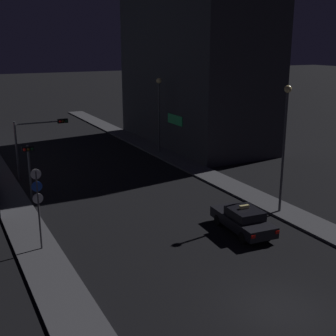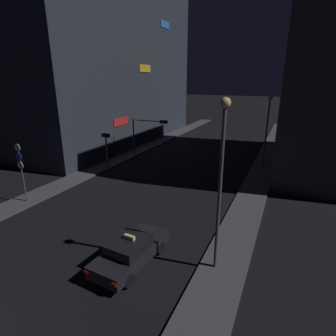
% 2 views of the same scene
% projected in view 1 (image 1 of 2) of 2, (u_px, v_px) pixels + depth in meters
% --- Properties ---
extents(ground_plane, '(300.00, 300.00, 0.00)m').
position_uv_depth(ground_plane, '(279.00, 309.00, 18.19)').
color(ground_plane, black).
extents(sidewalk_right, '(2.19, 57.52, 0.14)m').
position_uv_depth(sidewalk_right, '(157.00, 151.00, 44.41)').
color(sidewalk_right, '#424247').
rests_on(sidewalk_right, ground_plane).
extents(building_facade_right, '(8.51, 19.20, 18.58)m').
position_uv_depth(building_facade_right, '(194.00, 53.00, 46.03)').
color(building_facade_right, '#333338').
rests_on(building_facade_right, ground_plane).
extents(taxi, '(2.12, 4.57, 1.62)m').
position_uv_depth(taxi, '(243.00, 220.00, 25.44)').
color(taxi, black).
rests_on(taxi, ground_plane).
extents(traffic_light_overhead, '(4.17, 0.42, 4.64)m').
position_uv_depth(traffic_light_overhead, '(38.00, 135.00, 35.00)').
color(traffic_light_overhead, '#47474C').
rests_on(traffic_light_overhead, ground_plane).
extents(traffic_light_left_kerb, '(0.80, 0.42, 3.82)m').
position_uv_depth(traffic_light_left_kerb, '(29.00, 161.00, 30.18)').
color(traffic_light_left_kerb, '#47474C').
rests_on(traffic_light_left_kerb, ground_plane).
extents(sign_pole_left, '(0.54, 0.10, 4.26)m').
position_uv_depth(sign_pole_left, '(38.00, 202.00, 22.58)').
color(sign_pole_left, '#47474C').
rests_on(sign_pole_left, sidewalk_left).
extents(street_lamp_near_block, '(0.45, 0.45, 7.84)m').
position_uv_depth(street_lamp_near_block, '(285.00, 134.00, 27.10)').
color(street_lamp_near_block, '#47474C').
rests_on(street_lamp_near_block, sidewalk_right).
extents(street_lamp_far_block, '(0.50, 0.50, 7.05)m').
position_uv_depth(street_lamp_far_block, '(159.00, 102.00, 42.39)').
color(street_lamp_far_block, '#47474C').
rests_on(street_lamp_far_block, sidewalk_right).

